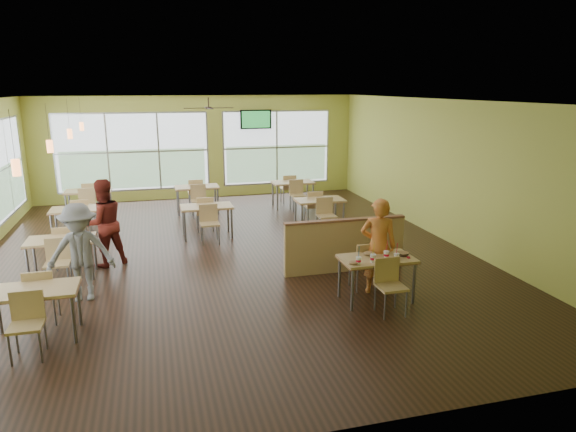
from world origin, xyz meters
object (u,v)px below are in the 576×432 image
object	(u,v)px
main_table	(377,264)
man_plaid	(378,246)
half_wall_divider	(345,245)
food_basket	(403,254)

from	to	relation	value
main_table	man_plaid	world-z (taller)	man_plaid
half_wall_divider	man_plaid	distance (m)	1.20
man_plaid	food_basket	distance (m)	0.44
man_plaid	food_basket	world-z (taller)	man_plaid
main_table	half_wall_divider	world-z (taller)	half_wall_divider
main_table	man_plaid	distance (m)	0.40
main_table	half_wall_divider	bearing A→B (deg)	90.00
food_basket	man_plaid	bearing A→B (deg)	134.84
main_table	food_basket	world-z (taller)	main_table
half_wall_divider	food_basket	size ratio (longest dim) A/B	11.25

